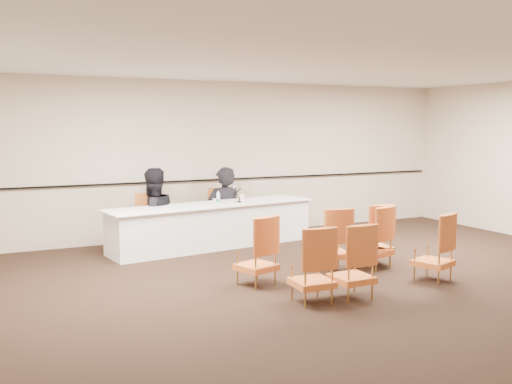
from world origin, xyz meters
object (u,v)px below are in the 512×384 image
Objects in this scene: aud_chair_front_mid at (333,239)px; drinking_glass at (214,201)px; coffee_cup at (242,198)px; aud_chair_extra at (375,234)px; aud_chair_back_mid at (352,260)px; panelist_main_chair at (224,214)px; aud_chair_back_left at (312,264)px; aud_chair_front_right at (374,237)px; aud_chair_back_right at (433,247)px; microphone at (239,194)px; panelist_main at (224,218)px; panel_table at (213,225)px; water_bottle at (218,198)px; panelist_second at (153,221)px; panelist_second_chair at (153,221)px; aud_chair_front_left at (256,250)px.

drinking_glass is at bearing 121.06° from aud_chair_front_mid.
aud_chair_extra is (1.23, -2.27, -0.36)m from coffee_cup.
aud_chair_back_mid is (-0.11, -3.58, -0.36)m from coffee_cup.
coffee_cup is 2.40m from aud_chair_front_mid.
aud_chair_back_mid is (-0.03, -4.22, 0.00)m from panelist_main_chair.
aud_chair_front_right is at bearing 35.25° from aud_chair_back_left.
aud_chair_back_right is (1.93, -3.36, -0.34)m from drinking_glass.
microphone reaches higher than coffee_cup.
drinking_glass is (-0.46, -0.66, 0.42)m from panelist_main.
aud_chair_back_left is at bearing -105.82° from panelist_main_chair.
panelist_main is 0.91m from drinking_glass.
aud_chair_back_right is at bearing 7.69° from aud_chair_back_left.
panel_table is 2.90m from aud_chair_extra.
microphone is 2.13× the size of coffee_cup.
water_bottle is 0.24× the size of aud_chair_front_right.
water_bottle is 2.91m from aud_chair_front_right.
panelist_main_chair and aud_chair_front_mid have the same top height.
panelist_main is 2.05× the size of aud_chair_front_mid.
panel_table is 4.04× the size of aud_chair_back_left.
aud_chair_back_left reaches higher than drinking_glass.
panelist_main_chair is 4.22m from aud_chair_back_mid.
panelist_main reaches higher than panel_table.
drinking_glass is (-0.49, -0.01, -0.10)m from microphone.
panelist_second is 1.98× the size of aud_chair_back_right.
aud_chair_back_left is at bearing -141.65° from aud_chair_extra.
water_bottle is at bearing 119.68° from aud_chair_front_mid.
panelist_second_chair is 1.00× the size of aud_chair_front_left.
panelist_second is 4.82m from aud_chair_back_right.
aud_chair_back_right reaches higher than panel_table.
aud_chair_extra is at bearing 120.08° from panelist_second.
microphone is (0.03, -0.66, 0.52)m from panelist_main.
panelist_main is at bearing 57.59° from aud_chair_front_left.
panelist_main_chair is 3.20m from aud_chair_extra.
microphone is at bearing -95.26° from panelist_main_chair.
panelist_main_chair is 0.79m from microphone.
panelist_second is 1.61m from microphone.
water_bottle is 2.58m from aud_chair_front_left.
aud_chair_back_left is (-0.12, -3.51, -0.34)m from drinking_glass.
aud_chair_front_left is 1.00× the size of aud_chair_back_right.
panel_table is 1.07m from panelist_second_chair.
drinking_glass is 0.54m from coffee_cup.
aud_chair_back_mid is at bearing -153.81° from aud_chair_front_right.
aud_chair_back_left is at bearing -123.92° from aud_chair_front_mid.
microphone is at bearing 1.04° from drinking_glass.
aud_chair_extra is (1.34, 1.31, 0.00)m from aud_chair_back_mid.
panelist_second is 3.04m from aud_chair_front_left.
water_bottle is 0.24× the size of aud_chair_extra.
drinking_glass is 0.11× the size of aud_chair_back_mid.
microphone reaches higher than panel_table.
drinking_glass is at bearing 132.93° from aud_chair_extra.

